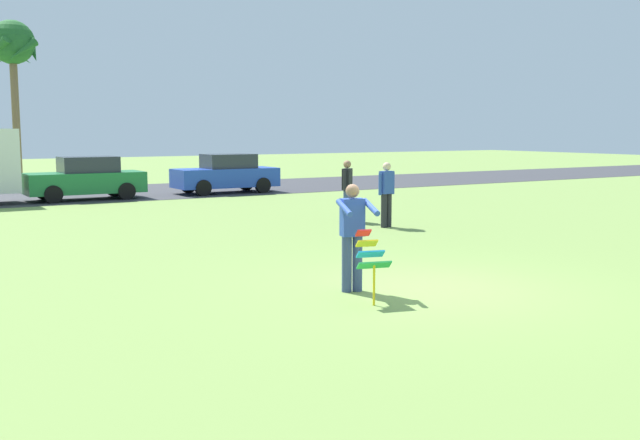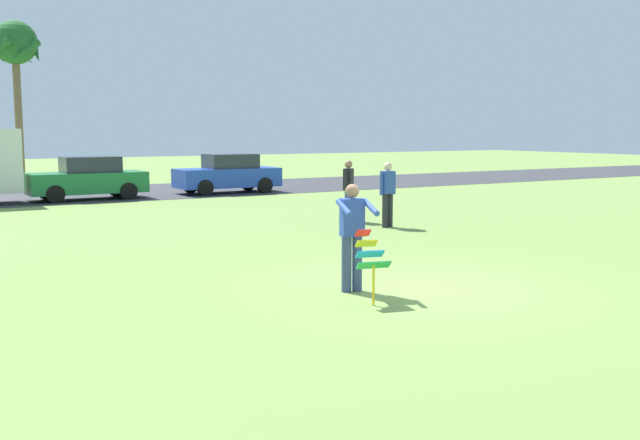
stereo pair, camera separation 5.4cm
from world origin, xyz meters
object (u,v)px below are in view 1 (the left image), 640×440
(person_walker_near, at_px, (347,189))
(parked_car_blue, at_px, (226,174))
(parked_car_green, at_px, (86,179))
(person_walker_far, at_px, (386,192))
(kite_held, at_px, (370,256))
(palm_tree_right_near, at_px, (12,49))
(person_kite_flyer, at_px, (353,233))

(person_walker_near, bearing_deg, parked_car_blue, 85.50)
(parked_car_green, height_order, person_walker_far, person_walker_far)
(parked_car_green, bearing_deg, person_walker_far, -67.14)
(parked_car_green, relative_size, parked_car_blue, 1.00)
(kite_held, distance_m, palm_tree_right_near, 29.93)
(parked_car_blue, relative_size, person_walker_far, 2.43)
(kite_held, distance_m, person_walker_far, 8.57)
(parked_car_blue, bearing_deg, parked_car_green, 180.00)
(person_kite_flyer, bearing_deg, person_walker_far, 49.94)
(person_kite_flyer, bearing_deg, person_walker_near, 57.51)
(person_walker_near, xyz_separation_m, person_walker_far, (0.21, -1.59, 0.00))
(person_kite_flyer, distance_m, person_walker_far, 7.85)
(palm_tree_right_near, xyz_separation_m, person_walker_far, (5.77, -22.59, -5.52))
(kite_held, relative_size, palm_tree_right_near, 0.14)
(kite_held, relative_size, parked_car_green, 0.26)
(person_kite_flyer, relative_size, person_walker_far, 1.00)
(parked_car_green, bearing_deg, person_walker_near, -65.01)
(palm_tree_right_near, bearing_deg, kite_held, -88.98)
(parked_car_green, distance_m, person_walker_far, 12.95)
(parked_car_blue, distance_m, person_walker_far, 11.95)
(palm_tree_right_near, xyz_separation_m, person_walker_near, (5.56, -21.00, -5.52))
(kite_held, height_order, person_walker_far, person_walker_far)
(kite_held, xyz_separation_m, parked_car_blue, (5.85, 18.71, 0.06))
(person_kite_flyer, distance_m, parked_car_blue, 18.81)
(parked_car_green, height_order, palm_tree_right_near, palm_tree_right_near)
(parked_car_green, bearing_deg, palm_tree_right_near, 93.95)
(person_kite_flyer, distance_m, person_walker_near, 9.01)
(parked_car_blue, height_order, person_walker_near, person_walker_near)
(person_kite_flyer, relative_size, palm_tree_right_near, 0.22)
(person_walker_near, bearing_deg, palm_tree_right_near, 104.82)
(parked_car_blue, height_order, palm_tree_right_near, palm_tree_right_near)
(kite_held, bearing_deg, person_walker_far, 52.27)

